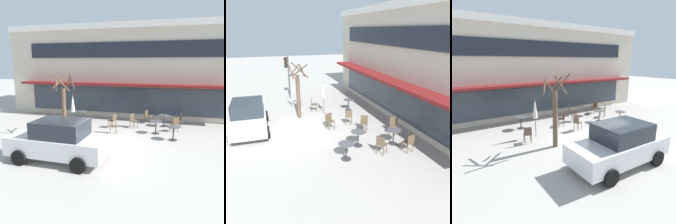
% 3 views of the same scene
% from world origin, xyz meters
% --- Properties ---
extents(ground_plane, '(80.00, 80.00, 0.00)m').
position_xyz_m(ground_plane, '(0.00, 0.00, 0.00)').
color(ground_plane, '#ADA8A0').
extents(cafe_table_near_wall, '(0.70, 0.70, 0.76)m').
position_xyz_m(cafe_table_near_wall, '(2.85, 4.24, 0.52)').
color(cafe_table_near_wall, '#333338').
rests_on(cafe_table_near_wall, ground).
extents(cafe_table_streetside, '(0.70, 0.70, 0.76)m').
position_xyz_m(cafe_table_streetside, '(2.50, 2.50, 0.52)').
color(cafe_table_streetside, '#333338').
rests_on(cafe_table_streetside, ground).
extents(cafe_table_by_tree, '(0.70, 0.70, 0.76)m').
position_xyz_m(cafe_table_by_tree, '(3.51, 1.53, 0.52)').
color(cafe_table_by_tree, '#333338').
rests_on(cafe_table_by_tree, ground).
extents(cafe_table_mid_patio, '(0.70, 0.70, 0.76)m').
position_xyz_m(cafe_table_mid_patio, '(-2.76, 3.98, 0.52)').
color(cafe_table_mid_patio, '#333338').
rests_on(cafe_table_mid_patio, ground).
extents(patio_umbrella_green_folded, '(0.28, 0.28, 2.20)m').
position_xyz_m(patio_umbrella_green_folded, '(-2.58, 2.15, 1.63)').
color(patio_umbrella_green_folded, '#4C4C51').
rests_on(patio_umbrella_green_folded, ground).
extents(cafe_chair_0, '(0.48, 0.48, 0.89)m').
position_xyz_m(cafe_chair_0, '(3.80, 4.48, 0.53)').
color(cafe_chair_0, brown).
rests_on(cafe_chair_0, ground).
extents(cafe_chair_1, '(0.48, 0.48, 0.89)m').
position_xyz_m(cafe_chair_1, '(-3.30, 1.57, 0.53)').
color(cafe_chair_1, brown).
rests_on(cafe_chair_1, ground).
extents(cafe_chair_2, '(0.55, 0.55, 0.89)m').
position_xyz_m(cafe_chair_2, '(0.96, 3.49, 0.53)').
color(cafe_chair_2, brown).
rests_on(cafe_chair_2, ground).
extents(cafe_chair_3, '(0.51, 0.51, 0.89)m').
position_xyz_m(cafe_chair_3, '(-0.25, 3.05, 0.53)').
color(cafe_chair_3, brown).
rests_on(cafe_chair_3, ground).
extents(cafe_chair_4, '(0.56, 0.56, 0.89)m').
position_xyz_m(cafe_chair_4, '(3.56, 3.19, 0.53)').
color(cafe_chair_4, brown).
rests_on(cafe_chair_4, ground).
extents(cafe_chair_5, '(0.55, 0.55, 0.89)m').
position_xyz_m(cafe_chair_5, '(1.73, 4.90, 0.53)').
color(cafe_chair_5, brown).
rests_on(cafe_chair_5, ground).
extents(cafe_chair_6, '(0.50, 0.50, 0.89)m').
position_xyz_m(cafe_chair_6, '(0.03, 1.79, 0.53)').
color(cafe_chair_6, brown).
rests_on(cafe_chair_6, ground).
extents(parked_sedan, '(4.22, 2.06, 1.76)m').
position_xyz_m(parked_sedan, '(-1.06, -2.51, 0.88)').
color(parked_sedan, silver).
rests_on(parked_sedan, ground).
extents(street_tree, '(1.35, 1.25, 3.62)m').
position_xyz_m(street_tree, '(-2.31, 0.45, 1.69)').
color(street_tree, brown).
rests_on(street_tree, ground).
extents(traffic_light_pole, '(0.26, 0.43, 3.40)m').
position_xyz_m(traffic_light_pole, '(-7.21, 0.39, 2.30)').
color(traffic_light_pole, '#47474C').
rests_on(traffic_light_pole, ground).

